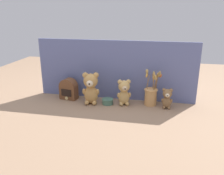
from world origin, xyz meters
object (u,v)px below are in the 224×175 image
object	(u,v)px
teddy_bear_small	(167,98)
decorative_tin_tall	(108,102)
teddy_bear_medium	(124,92)
teddy_bear_large	(91,88)
vintage_radio	(69,89)
flower_vase	(151,94)

from	to	relation	value
teddy_bear_small	decorative_tin_tall	size ratio (longest dim) A/B	1.75
decorative_tin_tall	teddy_bear_small	bearing A→B (deg)	2.16
decorative_tin_tall	teddy_bear_medium	bearing A→B (deg)	9.27
teddy_bear_large	vintage_radio	world-z (taller)	teddy_bear_large
teddy_bear_medium	decorative_tin_tall	world-z (taller)	teddy_bear_medium
teddy_bear_large	teddy_bear_medium	size ratio (longest dim) A/B	1.24
teddy_bear_large	vintage_radio	distance (m)	0.27
teddy_bear_large	vintage_radio	bearing A→B (deg)	163.80
flower_vase	vintage_radio	bearing A→B (deg)	-179.68
teddy_bear_medium	teddy_bear_small	xyz separation A→B (m)	(0.39, -0.00, -0.03)
flower_vase	vintage_radio	world-z (taller)	flower_vase
teddy_bear_medium	vintage_radio	distance (m)	0.57
teddy_bear_small	decorative_tin_tall	world-z (taller)	teddy_bear_small
teddy_bear_small	flower_vase	xyz separation A→B (m)	(-0.15, 0.05, 0.01)
vintage_radio	decorative_tin_tall	world-z (taller)	vintage_radio
decorative_tin_tall	flower_vase	bearing A→B (deg)	9.64
teddy_bear_large	flower_vase	distance (m)	0.57
flower_vase	decorative_tin_tall	xyz separation A→B (m)	(-0.40, -0.07, -0.08)
teddy_bear_medium	decorative_tin_tall	size ratio (longest dim) A/B	2.28
teddy_bear_small	decorative_tin_tall	distance (m)	0.55
teddy_bear_large	decorative_tin_tall	distance (m)	0.21
flower_vase	decorative_tin_tall	bearing A→B (deg)	-170.36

